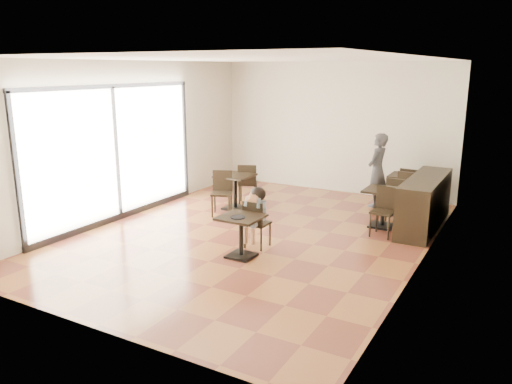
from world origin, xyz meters
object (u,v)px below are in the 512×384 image
Objects in this scene: child at (257,218)px; chair_left_a at (248,184)px; cafe_table_mid at (383,208)px; chair_back_a at (410,187)px; chair_mid_b at (383,212)px; adult_patron at (377,170)px; chair_back_b at (403,193)px; chair_left_b at (222,194)px; child_table at (241,237)px; chair_mid_a at (398,199)px; cafe_table_back at (405,191)px; cafe_table_left at (235,192)px; child_chair at (257,224)px.

child is 2.90m from chair_left_a.
chair_back_a reaches higher than cafe_table_mid.
adult_patron is at bearing 113.29° from chair_mid_b.
chair_back_b is (1.69, 3.38, -0.10)m from child.
adult_patron is 1.60m from cafe_table_mid.
child is 2.08m from chair_left_b.
chair_back_b reaches higher than child_table.
child_table is 0.81× the size of chair_back_a.
chair_left_a is (-3.35, -0.33, 0.01)m from chair_mid_a.
cafe_table_mid is 1.19m from chair_back_b.
cafe_table_back reaches higher than child_table.
adult_patron is at bearing 75.98° from child_table.
chair_left_b is at bearing 65.31° from chair_left_a.
chair_mid_a is at bearing -78.89° from chair_back_b.
child reaches higher than cafe_table_back.
cafe_table_back is 0.77× the size of chair_left_b.
chair_back_b is at bearing 63.38° from child.
chair_back_a is at bearing 58.37° from cafe_table_back.
adult_patron is at bearing 110.95° from cafe_table_mid.
child is 1.23× the size of chair_back_a.
chair_left_a is at bearing -59.07° from adult_patron.
chair_left_a is at bearing 65.31° from chair_left_b.
cafe_table_back is (0.57, 0.30, -0.47)m from adult_patron.
child_table is 0.91× the size of cafe_table_left.
chair_back_b is (0.10, 1.18, 0.06)m from cafe_table_mid.
adult_patron is 3.53m from chair_left_b.
chair_left_a is at bearing -154.86° from cafe_table_back.
chair_mid_b is at bearing 43.34° from child.
cafe_table_back is 2.29m from chair_mid_b.
cafe_table_back is 4.14m from chair_left_b.
child_chair is at bearing -110.22° from chair_back_b.
child_chair is 0.91× the size of chair_left_a.
cafe_table_left is at bearing 130.60° from child.
child_chair is at bearing 98.83° from chair_left_a.
child_table is 0.81× the size of chair_back_b.
chair_left_b reaches higher than chair_mid_a.
chair_back_b is (3.30, 2.06, -0.03)m from chair_left_b.
chair_left_a is at bearing 175.99° from cafe_table_mid.
adult_patron is at bearing 73.96° from child.
chair_mid_a is (1.75, 3.30, 0.10)m from child_table.
child reaches higher than cafe_table_mid.
chair_left_b is 3.89m from chair_back_b.
chair_left_b is (-1.60, 1.32, 0.04)m from child_chair.
child_table is 2.47m from chair_left_b.
cafe_table_mid is at bearing 59.91° from child_table.
chair_mid_a is 0.98× the size of chair_left_a.
chair_left_b is (-1.60, 1.87, 0.11)m from child_table.
child is at bearing -132.87° from chair_mid_b.
child_chair reaches higher than child_table.
chair_back_b is (-0.05, 0.63, -0.02)m from chair_mid_a.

